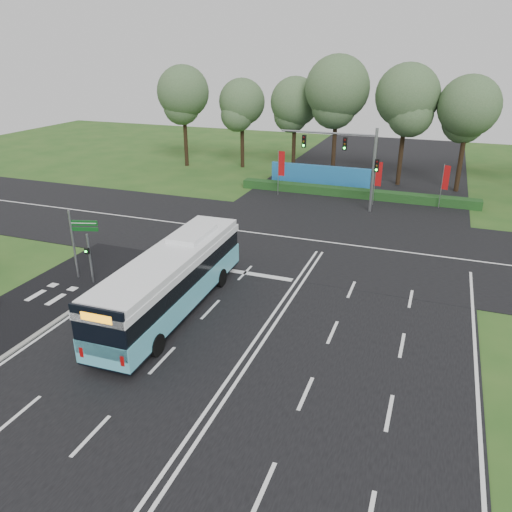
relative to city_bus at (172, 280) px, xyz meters
The scene contains 15 objects.
ground 5.44m from the city_bus, ahead, with size 120.00×120.00×0.00m, color #244E1A.
road_main 5.44m from the city_bus, ahead, with size 20.00×120.00×0.04m, color black.
road_cross 13.84m from the city_bus, 68.29° to the left, with size 120.00×14.00×0.05m, color black.
bike_path 7.96m from the city_bus, 163.14° to the right, with size 5.00×18.00×0.06m, color black.
kerb_strip 5.78m from the city_bus, 155.88° to the right, with size 0.25×18.00×0.12m, color gray.
city_bus is the anchor object (origin of this frame).
pedestrian_signal 6.31m from the city_bus, 168.14° to the left, with size 0.25×0.40×3.10m.
street_sign 7.39m from the city_bus, 166.49° to the left, with size 1.61×0.57×4.29m.
banner_flag_left 23.52m from the city_bus, 94.05° to the left, with size 0.63×0.08×4.27m.
banner_flag_mid 24.41m from the city_bus, 72.74° to the left, with size 0.59×0.08×3.97m.
banner_flag_right 27.48m from the city_bus, 62.34° to the left, with size 0.56×0.18×3.87m.
traffic_light_gantry 22.08m from the city_bus, 76.04° to the left, with size 8.41×0.28×7.00m.
hedge 25.79m from the city_bus, 78.63° to the left, with size 22.00×1.20×0.80m, color #163714.
blue_hoarding 27.78m from the city_bus, 87.78° to the left, with size 10.00×0.30×2.20m, color #1E68A7.
eucalyptus_row 33.86m from the city_bus, 76.80° to the left, with size 53.26×8.34×12.48m.
Camera 1 is at (7.17, -21.07, 12.89)m, focal length 35.00 mm.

